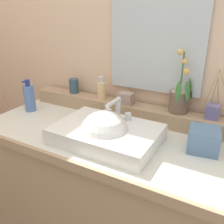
% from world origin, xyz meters
% --- Properties ---
extents(wall_back, '(3.32, 0.20, 2.66)m').
position_xyz_m(wall_back, '(0.00, 0.41, 1.33)').
color(wall_back, beige).
rests_on(wall_back, ground).
extents(vanity_cabinet, '(1.43, 0.61, 0.89)m').
position_xyz_m(vanity_cabinet, '(0.00, -0.00, 0.45)').
color(vanity_cabinet, tan).
rests_on(vanity_cabinet, ground).
extents(back_ledge, '(1.35, 0.11, 0.08)m').
position_xyz_m(back_ledge, '(0.00, 0.23, 0.93)').
color(back_ledge, tan).
rests_on(back_ledge, vanity_cabinet).
extents(sink_basin, '(0.48, 0.34, 0.27)m').
position_xyz_m(sink_basin, '(-0.00, -0.09, 0.93)').
color(sink_basin, white).
rests_on(sink_basin, vanity_cabinet).
extents(potted_plant, '(0.12, 0.12, 0.33)m').
position_xyz_m(potted_plant, '(0.25, 0.25, 1.05)').
color(potted_plant, brown).
rests_on(potted_plant, back_ledge).
extents(soap_dispenser, '(0.05, 0.05, 0.14)m').
position_xyz_m(soap_dispenser, '(-0.21, 0.23, 1.03)').
color(soap_dispenser, '#E2BE87').
rests_on(soap_dispenser, back_ledge).
extents(tumbler_cup, '(0.06, 0.06, 0.09)m').
position_xyz_m(tumbler_cup, '(-0.43, 0.24, 1.02)').
color(tumbler_cup, '#334D5D').
rests_on(tumbler_cup, back_ledge).
extents(reed_diffuser, '(0.12, 0.09, 0.25)m').
position_xyz_m(reed_diffuser, '(0.41, 0.25, 1.01)').
color(reed_diffuser, slate).
rests_on(reed_diffuser, back_ledge).
extents(trinket_box, '(0.08, 0.07, 0.07)m').
position_xyz_m(trinket_box, '(-0.05, 0.22, 1.01)').
color(trinket_box, gray).
rests_on(trinket_box, back_ledge).
extents(lotion_bottle, '(0.06, 0.07, 0.20)m').
position_xyz_m(lotion_bottle, '(-0.61, 0.03, 0.97)').
color(lotion_bottle, '#5375B3').
rests_on(lotion_bottle, vanity_cabinet).
extents(tissue_box, '(0.15, 0.15, 0.10)m').
position_xyz_m(tissue_box, '(0.41, 0.06, 0.94)').
color(tissue_box, '#56779D').
rests_on(tissue_box, vanity_cabinet).
extents(mirror, '(0.51, 0.02, 0.54)m').
position_xyz_m(mirror, '(0.08, 0.29, 1.32)').
color(mirror, silver).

